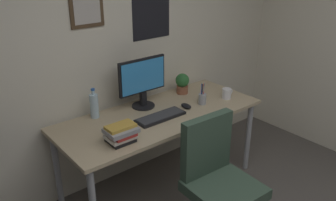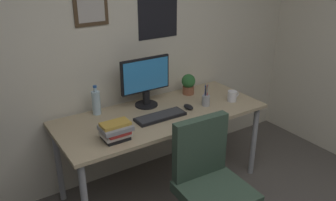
# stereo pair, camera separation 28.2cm
# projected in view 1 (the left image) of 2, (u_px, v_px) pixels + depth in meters

# --- Properties ---
(wall_back) EXTENTS (4.40, 0.10, 2.60)m
(wall_back) POSITION_uv_depth(u_px,v_px,m) (100.00, 43.00, 2.88)
(wall_back) COLOR beige
(wall_back) RESTS_ON ground_plane
(desk) EXTENTS (1.78, 0.73, 0.74)m
(desk) POSITION_uv_depth(u_px,v_px,m) (161.00, 121.00, 2.98)
(desk) COLOR tan
(desk) RESTS_ON ground_plane
(office_chair) EXTENTS (0.56, 0.57, 0.95)m
(office_chair) POSITION_uv_depth(u_px,v_px,m) (217.00, 176.00, 2.48)
(office_chair) COLOR #334738
(office_chair) RESTS_ON ground_plane
(monitor) EXTENTS (0.46, 0.20, 0.43)m
(monitor) POSITION_uv_depth(u_px,v_px,m) (142.00, 81.00, 2.99)
(monitor) COLOR black
(monitor) RESTS_ON desk
(keyboard) EXTENTS (0.43, 0.15, 0.03)m
(keyboard) POSITION_uv_depth(u_px,v_px,m) (160.00, 117.00, 2.86)
(keyboard) COLOR black
(keyboard) RESTS_ON desk
(computer_mouse) EXTENTS (0.06, 0.11, 0.04)m
(computer_mouse) POSITION_uv_depth(u_px,v_px,m) (186.00, 106.00, 3.05)
(computer_mouse) COLOR black
(computer_mouse) RESTS_ON desk
(water_bottle) EXTENTS (0.07, 0.07, 0.25)m
(water_bottle) POSITION_uv_depth(u_px,v_px,m) (94.00, 105.00, 2.84)
(water_bottle) COLOR silver
(water_bottle) RESTS_ON desk
(coffee_mug_near) EXTENTS (0.12, 0.08, 0.10)m
(coffee_mug_near) POSITION_uv_depth(u_px,v_px,m) (227.00, 93.00, 3.23)
(coffee_mug_near) COLOR white
(coffee_mug_near) RESTS_ON desk
(potted_plant) EXTENTS (0.13, 0.13, 0.19)m
(potted_plant) POSITION_uv_depth(u_px,v_px,m) (182.00, 83.00, 3.33)
(potted_plant) COLOR brown
(potted_plant) RESTS_ON desk
(pen_cup) EXTENTS (0.07, 0.07, 0.20)m
(pen_cup) POSITION_uv_depth(u_px,v_px,m) (202.00, 98.00, 3.11)
(pen_cup) COLOR #9EA0A5
(pen_cup) RESTS_ON desk
(book_stack_left) EXTENTS (0.22, 0.19, 0.14)m
(book_stack_left) POSITION_uv_depth(u_px,v_px,m) (121.00, 134.00, 2.48)
(book_stack_left) COLOR black
(book_stack_left) RESTS_ON desk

